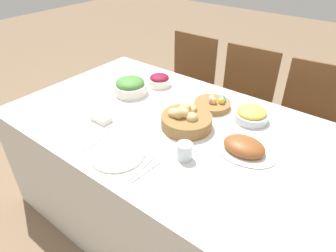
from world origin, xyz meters
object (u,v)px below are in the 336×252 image
beet_salad_bowl (159,80)px  fork (96,143)px  green_salad_bowl (130,86)px  dinner_plate (117,155)px  chair_far_left (186,85)px  chair_far_center (240,102)px  pineapple_bowl (251,114)px  knife (142,168)px  spoon (147,171)px  butter_dish (101,118)px  chair_far_right (306,124)px  ham_platter (244,147)px  drinking_cup (185,151)px  bread_basket (186,119)px  egg_basket (213,103)px

beet_salad_bowl → fork: 0.73m
green_salad_bowl → dinner_plate: size_ratio=0.83×
chair_far_left → dinner_plate: chair_far_left is taller
chair_far_center → chair_far_left: size_ratio=1.00×
pineapple_bowl → knife: size_ratio=1.04×
spoon → butter_dish: size_ratio=1.65×
chair_far_right → beet_salad_bowl: (-0.87, -0.56, 0.29)m
ham_platter → pineapple_bowl: bearing=108.7°
fork → chair_far_left: bearing=100.2°
chair_far_left → knife: chair_far_left is taller
ham_platter → dinner_plate: ham_platter is taller
ham_platter → chair_far_left: bearing=137.2°
fork → dinner_plate: bearing=-4.2°
chair_far_left → dinner_plate: bearing=-69.8°
green_salad_bowl → knife: 0.74m
chair_far_right → drinking_cup: 1.16m
chair_far_left → green_salad_bowl: chair_far_left is taller
chair_far_center → dinner_plate: size_ratio=3.46×
bread_basket → fork: bearing=-123.7°
beet_salad_bowl → dinner_plate: (0.32, -0.71, -0.03)m
egg_basket → green_salad_bowl: green_salad_bowl is taller
beet_salad_bowl → knife: bearing=-56.2°
bread_basket → drinking_cup: bearing=-56.2°
chair_far_center → spoon: 1.30m
chair_far_center → bread_basket: bearing=-89.2°
fork → drinking_cup: bearing=18.9°
bread_basket → drinking_cup: size_ratio=3.28×
ham_platter → butter_dish: ham_platter is taller
chair_far_center → pineapple_bowl: bearing=-65.2°
egg_basket → spoon: 0.68m
ham_platter → green_salad_bowl: size_ratio=1.46×
chair_far_right → butter_dish: (-0.85, -1.10, 0.27)m
chair_far_right → ham_platter: chair_far_right is taller
chair_far_right → ham_platter: 0.92m
bread_basket → spoon: (0.07, -0.40, -0.04)m
fork → spoon: same height
green_salad_bowl → fork: bearing=-64.7°
chair_far_center → ham_platter: size_ratio=2.85×
chair_far_right → chair_far_left: (-1.04, 0.00, 0.00)m
bread_basket → dinner_plate: bearing=-105.7°
ham_platter → knife: ham_platter is taller
bread_basket → beet_salad_bowl: (-0.43, 0.30, -0.01)m
knife → green_salad_bowl: bearing=133.3°
bread_basket → dinner_plate: bread_basket is taller
bread_basket → egg_basket: size_ratio=1.27×
egg_basket → knife: egg_basket is taller
dinner_plate → butter_dish: bearing=151.3°
bread_basket → butter_dish: size_ratio=2.48×
beet_salad_bowl → drinking_cup: size_ratio=1.79×
drinking_cup → egg_basket: bearing=105.9°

